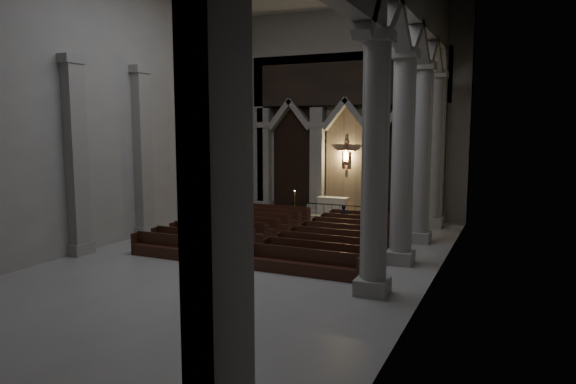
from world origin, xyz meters
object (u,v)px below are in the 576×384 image
object	(u,v)px
candle_stand_left	(295,209)
altar_rail	(332,209)
altar	(333,205)
candle_stand_right	(393,216)
worshipper	(344,218)
pews	(285,236)

from	to	relation	value
candle_stand_left	altar_rail	bearing A→B (deg)	-8.38
altar	candle_stand_right	world-z (taller)	candle_stand_right
altar_rail	candle_stand_right	world-z (taller)	candle_stand_right
altar	altar_rail	xyz separation A→B (m)	(0.48, -1.55, 0.00)
altar	altar_rail	size ratio (longest dim) A/B	0.38
candle_stand_left	candle_stand_right	xyz separation A→B (m)	(5.74, 0.27, -0.03)
altar_rail	worshipper	world-z (taller)	worshipper
candle_stand_right	pews	bearing A→B (deg)	-115.80
altar	candle_stand_right	bearing A→B (deg)	-13.64
worshipper	candle_stand_left	bearing A→B (deg)	137.00
altar_rail	candle_stand_left	bearing A→B (deg)	171.62
altar	candle_stand_right	distance (m)	3.92
candle_stand_left	worshipper	distance (m)	5.06
pews	worshipper	world-z (taller)	worshipper
candle_stand_right	altar_rail	bearing A→B (deg)	-169.26
altar_rail	candle_stand_right	xyz separation A→B (m)	(3.32, 0.63, -0.23)
pews	worshipper	bearing A→B (deg)	65.65
altar_rail	worshipper	xyz separation A→B (m)	(1.60, -2.71, 0.05)
altar_rail	worshipper	bearing A→B (deg)	-59.44
candle_stand_left	candle_stand_right	size ratio (longest dim) A/B	1.07
altar_rail	candle_stand_left	distance (m)	2.45
candle_stand_right	pews	world-z (taller)	candle_stand_right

